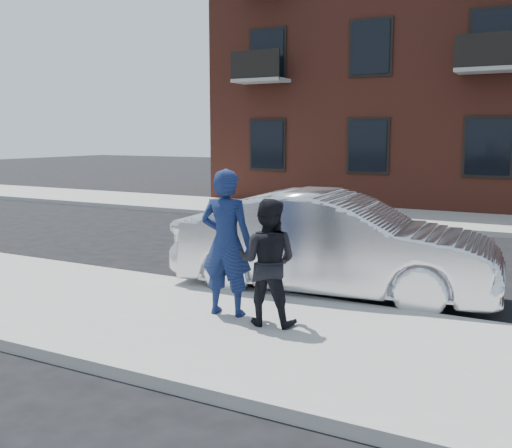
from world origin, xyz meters
The scene contains 8 objects.
ground centered at (0.00, 0.00, 0.00)m, with size 100.00×100.00×0.00m, color black.
near_sidewalk centered at (0.00, -0.25, 0.07)m, with size 50.00×3.50×0.15m, color gray.
near_curb centered at (0.00, 1.55, 0.07)m, with size 50.00×0.10×0.15m, color #999691.
far_sidewalk centered at (0.00, 11.25, 0.07)m, with size 50.00×3.50×0.15m, color gray.
far_curb centered at (0.00, 9.45, 0.07)m, with size 50.00×0.10×0.15m, color #999691.
silver_sedan centered at (-0.74, 2.30, 0.84)m, with size 1.78×5.11×1.68m, color silver.
man_hoodie centered at (-1.49, 0.19, 1.15)m, with size 0.79×0.57×2.00m.
man_peacoat centered at (-0.81, 0.08, 0.97)m, with size 0.90×0.76×1.64m.
Camera 1 is at (2.65, -6.61, 2.60)m, focal length 42.00 mm.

